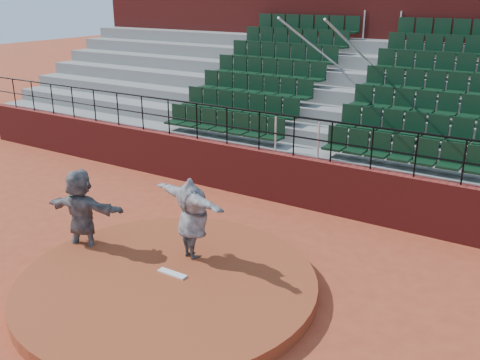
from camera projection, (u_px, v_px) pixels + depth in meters
The scene contains 9 objects.
ground at pixel (168, 290), 9.88m from camera, with size 90.00×90.00×0.00m, color #B04427.
pitchers_mound at pixel (167, 284), 9.83m from camera, with size 5.50×5.50×0.25m, color #9B4122.
pitching_rubber at pixel (172, 273), 9.91m from camera, with size 0.60×0.15×0.03m, color white.
boundary_wall at pixel (292, 180), 13.64m from camera, with size 24.00×0.30×1.30m, color maroon.
wall_railing at pixel (294, 127), 13.17m from camera, with size 24.04×0.05×1.03m.
seating_deck at pixel (348, 121), 16.26m from camera, with size 24.00×5.97×4.63m.
press_box_facade at pixel (394, 41), 18.71m from camera, with size 24.00×3.00×7.10m, color maroon.
pitcher at pixel (192, 218), 10.31m from camera, with size 2.03×0.55×1.65m, color black.
fielder at pixel (82, 213), 10.92m from camera, with size 1.73×0.55×1.87m, color black.
Camera 1 is at (5.74, -6.57, 5.23)m, focal length 40.00 mm.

